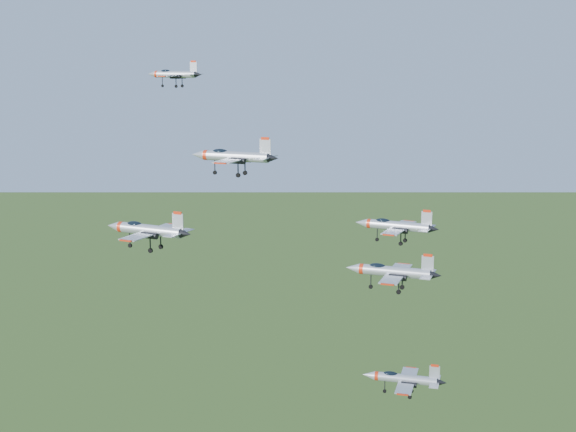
% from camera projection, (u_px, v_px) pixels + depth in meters
% --- Properties ---
extents(jet_lead, '(10.81, 8.94, 2.89)m').
position_uv_depth(jet_lead, '(174.00, 74.00, 136.52)').
color(jet_lead, '#ACB0B9').
extents(jet_left_high, '(13.60, 11.15, 3.65)m').
position_uv_depth(jet_left_high, '(233.00, 156.00, 114.69)').
color(jet_left_high, '#ACB0B9').
extents(jet_right_high, '(13.29, 11.01, 3.55)m').
position_uv_depth(jet_right_high, '(147.00, 229.00, 105.68)').
color(jet_right_high, '#ACB0B9').
extents(jet_left_low, '(12.50, 10.32, 3.34)m').
position_uv_depth(jet_left_low, '(395.00, 225.00, 115.07)').
color(jet_left_low, '#ACB0B9').
extents(jet_right_low, '(11.68, 9.61, 3.13)m').
position_uv_depth(jet_right_low, '(392.00, 271.00, 95.78)').
color(jet_right_low, '#ACB0B9').
extents(jet_trail, '(11.82, 9.82, 3.16)m').
position_uv_depth(jet_trail, '(403.00, 378.00, 111.95)').
color(jet_trail, '#ACB0B9').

